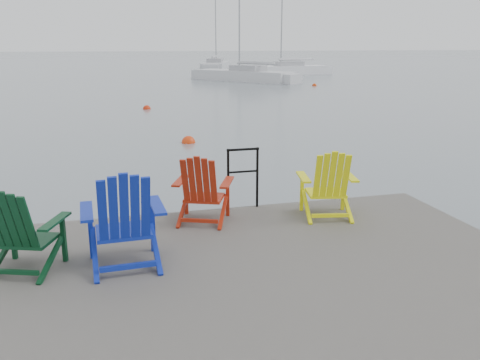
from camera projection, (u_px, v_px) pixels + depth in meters
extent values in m
plane|color=slate|center=(281.00, 326.00, 5.31)|extent=(400.00, 400.00, 0.00)
cube|color=#2D2A28|center=(282.00, 291.00, 5.20)|extent=(6.00, 5.00, 0.20)
cylinder|color=black|center=(35.00, 288.00, 6.77)|extent=(0.26, 0.26, 1.20)
cylinder|color=black|center=(231.00, 266.00, 7.44)|extent=(0.26, 0.26, 1.20)
cylinder|color=black|center=(395.00, 248.00, 8.11)|extent=(0.26, 0.26, 1.20)
cylinder|color=black|center=(228.00, 179.00, 7.35)|extent=(0.04, 0.04, 0.90)
cylinder|color=black|center=(257.00, 177.00, 7.46)|extent=(0.04, 0.04, 0.90)
cylinder|color=black|center=(243.00, 149.00, 7.30)|extent=(0.48, 0.04, 0.04)
cylinder|color=black|center=(243.00, 172.00, 7.38)|extent=(0.44, 0.03, 0.03)
cube|color=#093319|center=(29.00, 240.00, 5.46)|extent=(0.63, 0.59, 0.04)
cube|color=#093319|center=(13.00, 237.00, 5.67)|extent=(0.06, 0.06, 0.53)
cube|color=#093319|center=(64.00, 239.00, 5.61)|extent=(0.06, 0.06, 0.53)
cube|color=#093319|center=(55.00, 221.00, 5.34)|extent=(0.31, 0.58, 0.03)
cube|color=#093319|center=(11.00, 222.00, 5.08)|extent=(0.52, 0.39, 0.65)
cube|color=#0F249C|center=(124.00, 231.00, 5.58)|extent=(0.60, 0.54, 0.04)
cube|color=#0F249C|center=(91.00, 232.00, 5.69)|extent=(0.06, 0.06, 0.61)
cube|color=#0F249C|center=(153.00, 226.00, 5.89)|extent=(0.06, 0.06, 0.61)
cube|color=#0F249C|center=(86.00, 212.00, 5.38)|extent=(0.16, 0.67, 0.03)
cube|color=#0F249C|center=(157.00, 205.00, 5.59)|extent=(0.16, 0.67, 0.03)
cube|color=#0F249C|center=(124.00, 210.00, 5.15)|extent=(0.55, 0.30, 0.75)
cube|color=#9E200B|center=(204.00, 198.00, 6.96)|extent=(0.63, 0.60, 0.04)
cube|color=#9E200B|center=(186.00, 196.00, 7.18)|extent=(0.06, 0.06, 0.53)
cube|color=#9E200B|center=(228.00, 198.00, 7.11)|extent=(0.06, 0.06, 0.53)
cube|color=#9E200B|center=(181.00, 181.00, 6.92)|extent=(0.32, 0.58, 0.03)
cube|color=#9E200B|center=(227.00, 182.00, 6.84)|extent=(0.32, 0.58, 0.03)
cube|color=#9E200B|center=(199.00, 181.00, 6.58)|extent=(0.52, 0.40, 0.65)
cube|color=yellow|center=(326.00, 193.00, 7.16)|extent=(0.59, 0.55, 0.04)
cube|color=yellow|center=(302.00, 192.00, 7.34)|extent=(0.06, 0.06, 0.54)
cube|color=yellow|center=(343.00, 192.00, 7.37)|extent=(0.06, 0.06, 0.54)
cube|color=yellow|center=(303.00, 177.00, 7.06)|extent=(0.23, 0.60, 0.03)
cube|color=yellow|center=(350.00, 176.00, 7.10)|extent=(0.23, 0.60, 0.03)
cube|color=yellow|center=(332.00, 176.00, 6.78)|extent=(0.52, 0.34, 0.66)
cube|color=silver|center=(244.00, 78.00, 39.96)|extent=(6.89, 8.39, 1.10)
cube|color=#9E9EA3|center=(248.00, 69.00, 39.51)|extent=(2.80, 3.04, 0.55)
cube|color=silver|center=(216.00, 67.00, 58.37)|extent=(5.21, 9.45, 1.10)
cube|color=#9E9EA3|center=(215.00, 61.00, 57.74)|extent=(2.47, 3.14, 0.55)
cylinder|color=gray|center=(215.00, 10.00, 57.18)|extent=(0.12, 0.12, 11.46)
cube|color=white|center=(285.00, 72.00, 48.20)|extent=(8.77, 3.50, 1.10)
cube|color=#9E9EA3|center=(289.00, 64.00, 48.19)|extent=(2.77, 1.93, 0.55)
cylinder|color=gray|center=(282.00, 7.00, 46.51)|extent=(0.12, 0.12, 10.67)
sphere|color=red|center=(188.00, 143.00, 15.10)|extent=(0.41, 0.41, 0.41)
sphere|color=red|center=(147.00, 109.00, 22.86)|extent=(0.35, 0.35, 0.35)
sphere|color=#C7380B|center=(314.00, 86.00, 35.43)|extent=(0.34, 0.34, 0.34)
sphere|color=#BF410B|center=(225.00, 77.00, 44.84)|extent=(0.32, 0.32, 0.32)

